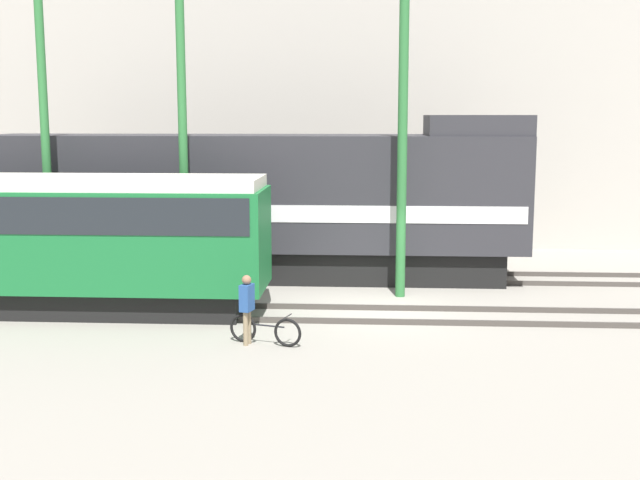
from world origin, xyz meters
TOP-DOWN VIEW (x-y plane):
  - ground_plane at (0.00, 0.00)m, footprint 120.00×120.00m
  - track_near at (0.00, -0.61)m, footprint 60.00×1.50m
  - track_far at (0.00, 4.18)m, footprint 60.00×1.51m
  - building_backdrop at (0.00, 13.19)m, footprint 33.39×6.00m
  - freight_locomotive at (-3.60, 4.18)m, footprint 16.45×3.04m
  - streetcar at (-7.85, -0.61)m, footprint 10.08×2.54m
  - bicycle at (-2.50, -3.22)m, footprint 1.67×0.65m
  - person at (-2.89, -3.25)m, footprint 0.32×0.41m
  - utility_pole_left at (-9.31, 1.78)m, footprint 0.24×0.24m
  - utility_pole_center at (-5.40, 1.78)m, footprint 0.25×0.25m
  - utility_pole_right at (0.67, 1.78)m, footprint 0.27×0.27m

SIDE VIEW (x-z plane):
  - ground_plane at x=0.00m, z-range 0.00..0.00m
  - track_near at x=0.00m, z-range 0.00..0.14m
  - track_far at x=0.00m, z-range 0.00..0.14m
  - bicycle at x=-2.50m, z-range -0.03..0.68m
  - person at x=-2.89m, z-range 0.16..1.73m
  - streetcar at x=-7.85m, z-range 0.25..3.77m
  - freight_locomotive at x=-3.60m, z-range -0.17..4.88m
  - utility_pole_center at x=-5.40m, z-range 0.00..8.76m
  - utility_pole_right at x=0.67m, z-range 0.00..9.29m
  - utility_pole_left at x=-9.31m, z-range 0.00..9.66m
  - building_backdrop at x=0.00m, z-range 0.00..14.46m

